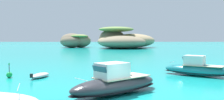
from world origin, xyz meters
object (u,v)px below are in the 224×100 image
Objects in this scene: dinghy_tender at (40,75)px; channel_buoy at (9,74)px; motorboat_teal at (197,69)px; motorboat_charcoal at (116,83)px; islet_small at (74,41)px; islet_large at (123,40)px.

channel_buoy is (-2.94, -0.05, 0.11)m from dinghy_tender.
motorboat_teal is 15.67m from dinghy_tender.
motorboat_charcoal is 4.80× the size of channel_buoy.
motorboat_charcoal is 1.03× the size of motorboat_teal.
islet_small is at bearing 108.40° from motorboat_teal.
dinghy_tender is (-7.16, 6.66, -0.50)m from motorboat_charcoal.
islet_large is at bearing 86.53° from motorboat_charcoal.
motorboat_teal reaches higher than channel_buoy.
islet_large is at bearing 93.65° from motorboat_teal.
motorboat_charcoal is (-4.37, -72.00, -2.19)m from islet_large.
islet_large is at bearing -13.15° from islet_small.
motorboat_teal is at bearing 42.29° from motorboat_charcoal.
dinghy_tender is at bearing -100.01° from islet_large.
islet_large is 3.64× the size of motorboat_charcoal.
islet_large is 66.40m from dinghy_tender.
motorboat_teal is at bearing 3.37° from channel_buoy.
motorboat_charcoal reaches higher than channel_buoy.
channel_buoy is (-18.58, -1.09, -0.35)m from motorboat_teal.
dinghy_tender is at bearing 0.97° from channel_buoy.
channel_buoy is (-10.10, 6.61, -0.39)m from motorboat_charcoal.
islet_small reaches higher than channel_buoy.
motorboat_teal is 4.66× the size of channel_buoy.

